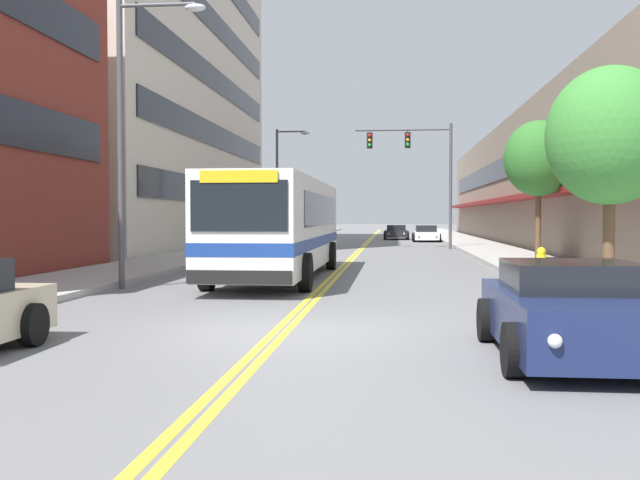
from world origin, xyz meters
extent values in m
plane|color=slate|center=(0.00, 37.00, 0.00)|extent=(240.00, 240.00, 0.00)
cube|color=#9E9B96|center=(-7.18, 37.00, 0.08)|extent=(3.35, 106.00, 0.17)
cube|color=#9E9B96|center=(7.18, 37.00, 0.08)|extent=(3.35, 106.00, 0.17)
cube|color=yellow|center=(-0.10, 37.00, 0.00)|extent=(0.14, 106.00, 0.01)
cube|color=yellow|center=(0.10, 37.00, 0.00)|extent=(0.14, 106.00, 0.01)
cube|color=beige|center=(-15.10, 32.00, 15.52)|extent=(12.00, 30.55, 31.05)
cube|color=black|center=(-9.06, 32.00, 3.45)|extent=(0.08, 28.11, 1.40)
cube|color=black|center=(-9.06, 32.00, 6.90)|extent=(0.08, 28.11, 1.40)
cube|color=black|center=(-9.06, 32.00, 10.35)|extent=(0.08, 28.11, 1.40)
cube|color=black|center=(-9.06, 32.00, 13.80)|extent=(0.08, 28.11, 1.40)
cube|color=gray|center=(13.10, 37.00, 4.11)|extent=(8.00, 68.00, 8.22)
cube|color=maroon|center=(8.55, 37.00, 2.90)|extent=(1.10, 61.20, 0.24)
cube|color=black|center=(9.06, 37.00, 5.09)|extent=(0.08, 61.20, 1.40)
cube|color=silver|center=(-1.64, 10.39, 1.69)|extent=(2.50, 12.28, 2.67)
cube|color=navy|center=(-1.64, 10.39, 1.15)|extent=(2.52, 12.30, 0.32)
cube|color=black|center=(-1.64, 11.00, 2.11)|extent=(2.53, 9.58, 0.96)
cube|color=black|center=(-1.64, 4.23, 2.17)|extent=(2.25, 0.04, 1.18)
cube|color=yellow|center=(-1.64, 4.22, 2.83)|extent=(1.80, 0.06, 0.28)
cube|color=black|center=(-1.64, 4.21, 0.53)|extent=(2.45, 0.08, 0.32)
cylinder|color=black|center=(-2.92, 6.21, 0.50)|extent=(0.30, 1.00, 1.00)
cylinder|color=black|center=(-0.35, 6.21, 0.50)|extent=(0.30, 1.00, 1.00)
cylinder|color=black|center=(-2.92, 13.76, 0.50)|extent=(0.30, 1.00, 1.00)
cylinder|color=black|center=(-0.35, 13.76, 0.50)|extent=(0.30, 1.00, 1.00)
cube|color=#BCAD89|center=(-4.34, 23.46, 0.54)|extent=(1.89, 4.63, 0.72)
cube|color=black|center=(-4.34, 23.65, 1.18)|extent=(1.63, 2.04, 0.55)
cylinder|color=black|center=(-5.31, 22.03, 0.33)|extent=(0.22, 0.67, 0.67)
cylinder|color=black|center=(-3.37, 22.03, 0.33)|extent=(0.22, 0.67, 0.67)
cylinder|color=black|center=(-5.31, 24.90, 0.33)|extent=(0.22, 0.67, 0.67)
cylinder|color=black|center=(-3.37, 24.90, 0.33)|extent=(0.22, 0.67, 0.67)
sphere|color=silver|center=(-5.00, 21.13, 0.58)|extent=(0.16, 0.16, 0.16)
sphere|color=silver|center=(-3.68, 21.13, 0.58)|extent=(0.16, 0.16, 0.16)
cube|color=red|center=(-5.02, 25.79, 0.58)|extent=(0.18, 0.04, 0.10)
cube|color=red|center=(-3.66, 25.79, 0.58)|extent=(0.18, 0.04, 0.10)
cylinder|color=black|center=(-3.46, -1.70, 0.32)|extent=(0.22, 0.64, 0.64)
cube|color=red|center=(-3.73, -0.87, 0.55)|extent=(0.18, 0.04, 0.10)
cube|color=#38383D|center=(-4.26, 31.11, 0.47)|extent=(1.81, 4.77, 0.59)
cube|color=black|center=(-4.26, 31.30, 1.03)|extent=(1.56, 2.10, 0.53)
cylinder|color=black|center=(-5.18, 29.63, 0.32)|extent=(0.22, 0.64, 0.64)
cylinder|color=black|center=(-3.33, 29.63, 0.32)|extent=(0.22, 0.64, 0.64)
cylinder|color=black|center=(-5.18, 32.59, 0.32)|extent=(0.22, 0.64, 0.64)
cylinder|color=black|center=(-3.33, 32.59, 0.32)|extent=(0.22, 0.64, 0.64)
sphere|color=silver|center=(-4.89, 28.71, 0.50)|extent=(0.16, 0.16, 0.16)
sphere|color=silver|center=(-3.62, 28.71, 0.50)|extent=(0.16, 0.16, 0.16)
cube|color=red|center=(-4.91, 33.51, 0.50)|extent=(0.18, 0.04, 0.10)
cube|color=red|center=(-3.61, 33.51, 0.50)|extent=(0.18, 0.04, 0.10)
cube|color=#19234C|center=(4.29, -1.83, 0.54)|extent=(1.95, 4.00, 0.72)
cube|color=black|center=(4.29, -1.67, 1.11)|extent=(1.68, 1.76, 0.40)
cylinder|color=black|center=(3.30, -3.07, 0.33)|extent=(0.22, 0.66, 0.66)
cylinder|color=black|center=(3.30, -0.59, 0.33)|extent=(0.22, 0.66, 0.66)
cylinder|color=black|center=(5.29, -0.59, 0.33)|extent=(0.22, 0.66, 0.66)
sphere|color=silver|center=(3.61, -3.85, 0.58)|extent=(0.16, 0.16, 0.16)
cube|color=red|center=(3.59, 0.18, 0.58)|extent=(0.18, 0.04, 0.10)
cube|color=red|center=(5.00, 0.18, 0.58)|extent=(0.18, 0.04, 0.10)
cube|color=white|center=(4.36, 42.81, 0.46)|extent=(1.79, 4.45, 0.56)
cube|color=black|center=(4.36, 42.98, 0.98)|extent=(1.54, 1.96, 0.49)
cylinder|color=black|center=(3.44, 41.43, 0.32)|extent=(0.22, 0.63, 0.63)
cylinder|color=black|center=(5.28, 41.43, 0.32)|extent=(0.22, 0.63, 0.63)
cylinder|color=black|center=(3.44, 44.19, 0.32)|extent=(0.22, 0.63, 0.63)
cylinder|color=black|center=(5.28, 44.19, 0.32)|extent=(0.22, 0.63, 0.63)
sphere|color=silver|center=(3.73, 40.56, 0.48)|extent=(0.16, 0.16, 0.16)
sphere|color=silver|center=(4.99, 40.56, 0.48)|extent=(0.16, 0.16, 0.16)
cube|color=red|center=(3.71, 45.04, 0.48)|extent=(0.18, 0.04, 0.10)
cube|color=red|center=(5.00, 45.04, 0.48)|extent=(0.18, 0.04, 0.10)
cube|color=#232328|center=(2.13, 47.71, 0.48)|extent=(1.79, 4.21, 0.58)
cube|color=black|center=(2.13, 47.88, 0.98)|extent=(1.54, 1.85, 0.42)
cylinder|color=black|center=(1.21, 46.40, 0.34)|extent=(0.22, 0.68, 0.68)
cylinder|color=black|center=(3.05, 46.40, 0.34)|extent=(0.22, 0.68, 0.68)
cylinder|color=black|center=(1.21, 49.02, 0.34)|extent=(0.22, 0.68, 0.68)
cylinder|color=black|center=(3.05, 49.02, 0.34)|extent=(0.22, 0.68, 0.68)
sphere|color=silver|center=(1.50, 45.58, 0.51)|extent=(0.16, 0.16, 0.16)
sphere|color=silver|center=(2.76, 45.58, 0.51)|extent=(0.16, 0.16, 0.16)
cube|color=red|center=(1.48, 49.83, 0.51)|extent=(0.18, 0.04, 0.10)
cube|color=red|center=(2.77, 49.83, 0.51)|extent=(0.18, 0.04, 0.10)
cylinder|color=#47474C|center=(5.20, 30.45, 3.66)|extent=(0.18, 0.18, 7.33)
cylinder|color=#47474C|center=(2.42, 30.45, 6.98)|extent=(5.55, 0.11, 0.11)
cube|color=black|center=(2.70, 30.45, 6.38)|extent=(0.34, 0.26, 0.92)
sphere|color=red|center=(2.70, 30.29, 6.66)|extent=(0.18, 0.18, 0.18)
sphere|color=yellow|center=(2.70, 30.29, 6.38)|extent=(0.18, 0.18, 0.18)
sphere|color=green|center=(2.70, 30.29, 6.10)|extent=(0.18, 0.18, 0.18)
cylinder|color=black|center=(2.70, 30.45, 6.91)|extent=(0.02, 0.02, 0.14)
cube|color=black|center=(0.48, 30.45, 6.38)|extent=(0.34, 0.26, 0.92)
sphere|color=red|center=(0.48, 30.29, 6.66)|extent=(0.18, 0.18, 0.18)
sphere|color=yellow|center=(0.48, 30.29, 6.38)|extent=(0.18, 0.18, 0.18)
sphere|color=green|center=(0.48, 30.29, 6.10)|extent=(0.18, 0.18, 0.18)
cylinder|color=black|center=(0.48, 30.45, 6.91)|extent=(0.02, 0.02, 0.14)
cylinder|color=#47474C|center=(-5.30, 6.49, 3.79)|extent=(0.16, 0.16, 7.59)
cylinder|color=#47474C|center=(-4.28, 6.49, 7.44)|extent=(2.04, 0.10, 0.10)
ellipsoid|color=#B2B2B7|center=(-3.26, 6.49, 7.34)|extent=(0.56, 0.28, 0.20)
cylinder|color=#47474C|center=(-5.30, 32.01, 3.65)|extent=(0.16, 0.16, 7.30)
cylinder|color=#47474C|center=(-4.42, 32.01, 7.15)|extent=(1.75, 0.10, 0.10)
ellipsoid|color=#B2B2B7|center=(-3.55, 32.01, 7.05)|extent=(0.56, 0.28, 0.20)
cylinder|color=brown|center=(6.53, 4.29, 1.34)|extent=(0.26, 0.26, 2.35)
ellipsoid|color=#387F33|center=(6.53, 4.29, 3.67)|extent=(2.73, 2.73, 3.00)
cylinder|color=brown|center=(7.35, 16.02, 1.59)|extent=(0.21, 0.21, 2.84)
ellipsoid|color=#2D6B28|center=(7.35, 16.02, 4.12)|extent=(2.61, 2.61, 2.87)
cylinder|color=yellow|center=(5.95, 8.46, 0.52)|extent=(0.27, 0.27, 0.71)
sphere|color=yellow|center=(5.95, 8.46, 0.95)|extent=(0.25, 0.25, 0.25)
cylinder|color=yellow|center=(5.77, 8.46, 0.60)|extent=(0.08, 0.12, 0.12)
camera|label=1|loc=(1.86, -11.73, 1.93)|focal=40.00mm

